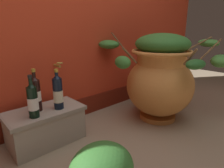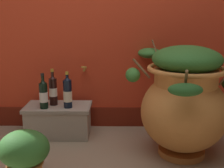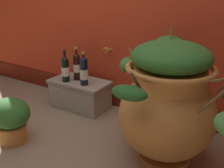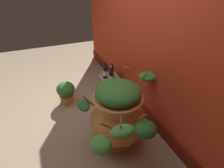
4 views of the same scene
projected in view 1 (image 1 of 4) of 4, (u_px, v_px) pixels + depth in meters
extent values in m
plane|color=gray|center=(169.00, 168.00, 1.30)|extent=(7.00, 7.00, 0.00)
cube|color=maroon|center=(79.00, 108.00, 2.05)|extent=(4.40, 0.02, 0.20)
cylinder|color=#B28433|center=(57.00, 66.00, 1.73)|extent=(0.02, 0.10, 0.02)
torus|color=#B28433|center=(60.00, 63.00, 1.68)|extent=(0.06, 0.06, 0.01)
cylinder|color=#CC7F3D|center=(157.00, 115.00, 2.04)|extent=(0.37, 0.37, 0.05)
ellipsoid|color=#CC7F3D|center=(159.00, 85.00, 1.95)|extent=(0.67, 0.67, 0.62)
cylinder|color=#CC7F3D|center=(161.00, 58.00, 1.87)|extent=(0.48, 0.48, 0.12)
torus|color=#CC7F3D|center=(162.00, 52.00, 1.85)|extent=(0.59, 0.59, 0.04)
cylinder|color=brown|center=(121.00, 45.00, 2.01)|extent=(0.09, 0.24, 0.27)
ellipsoid|color=#387A33|center=(109.00, 44.00, 2.07)|extent=(0.22, 0.24, 0.10)
cylinder|color=brown|center=(190.00, 57.00, 1.57)|extent=(0.04, 0.12, 0.15)
ellipsoid|color=#235623|center=(196.00, 64.00, 1.54)|extent=(0.22, 0.13, 0.08)
cylinder|color=brown|center=(130.00, 55.00, 1.73)|extent=(0.15, 0.07, 0.16)
ellipsoid|color=#387A33|center=(123.00, 62.00, 1.72)|extent=(0.12, 0.17, 0.12)
cylinder|color=brown|center=(206.00, 54.00, 1.90)|extent=(0.22, 0.19, 0.31)
ellipsoid|color=#428438|center=(221.00, 61.00, 1.93)|extent=(0.22, 0.19, 0.13)
cylinder|color=brown|center=(197.00, 45.00, 1.99)|extent=(0.32, 0.17, 0.17)
ellipsoid|color=#428438|center=(209.00, 43.00, 2.05)|extent=(0.15, 0.22, 0.08)
cylinder|color=brown|center=(172.00, 53.00, 2.16)|extent=(0.15, 0.05, 0.20)
ellipsoid|color=#235623|center=(174.00, 60.00, 2.25)|extent=(0.23, 0.24, 0.15)
ellipsoid|color=#2D6628|center=(162.00, 44.00, 1.83)|extent=(0.52, 0.52, 0.21)
cube|color=#9E9384|center=(46.00, 126.00, 1.57)|extent=(0.57, 0.32, 0.29)
cube|color=gray|center=(44.00, 111.00, 1.54)|extent=(0.60, 0.34, 0.03)
cylinder|color=black|center=(58.00, 94.00, 1.52)|extent=(0.08, 0.08, 0.25)
cone|color=black|center=(57.00, 77.00, 1.49)|extent=(0.08, 0.08, 0.04)
cylinder|color=black|center=(56.00, 74.00, 1.48)|extent=(0.03, 0.03, 0.07)
cylinder|color=#B7932D|center=(56.00, 71.00, 1.47)|extent=(0.03, 0.03, 0.02)
cylinder|color=beige|center=(58.00, 96.00, 1.53)|extent=(0.08, 0.08, 0.10)
cylinder|color=black|center=(36.00, 96.00, 1.48)|extent=(0.07, 0.07, 0.25)
cone|color=black|center=(34.00, 79.00, 1.45)|extent=(0.07, 0.07, 0.04)
cylinder|color=black|center=(34.00, 75.00, 1.44)|extent=(0.03, 0.03, 0.09)
cylinder|color=#B7932D|center=(33.00, 70.00, 1.43)|extent=(0.03, 0.03, 0.02)
cylinder|color=white|center=(36.00, 96.00, 1.48)|extent=(0.07, 0.07, 0.08)
cylinder|color=black|center=(33.00, 102.00, 1.37)|extent=(0.07, 0.07, 0.23)
cone|color=black|center=(31.00, 86.00, 1.34)|extent=(0.07, 0.07, 0.04)
cylinder|color=black|center=(30.00, 81.00, 1.33)|extent=(0.03, 0.03, 0.09)
cylinder|color=black|center=(30.00, 77.00, 1.32)|extent=(0.03, 0.03, 0.02)
cylinder|color=silver|center=(33.00, 104.00, 1.38)|extent=(0.08, 0.08, 0.09)
ellipsoid|color=#2D6628|center=(102.00, 168.00, 0.93)|extent=(0.33, 0.30, 0.24)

